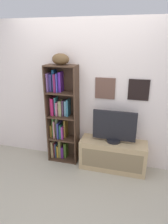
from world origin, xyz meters
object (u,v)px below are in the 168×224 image
(bookshelf, at_px, (61,117))
(football, at_px, (61,59))
(television, at_px, (114,127))
(tv_stand, at_px, (113,155))

(bookshelf, xyz_separation_m, football, (0.05, -0.03, 0.96))
(football, height_order, television, football)
(television, bearing_deg, tv_stand, -90.00)
(bookshelf, bearing_deg, football, -33.39)
(football, distance_m, tv_stand, 1.74)
(bookshelf, distance_m, television, 0.93)
(bookshelf, xyz_separation_m, television, (0.92, -0.08, -0.04))
(tv_stand, bearing_deg, football, 176.77)
(football, relative_size, television, 0.41)
(bookshelf, height_order, television, bookshelf)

